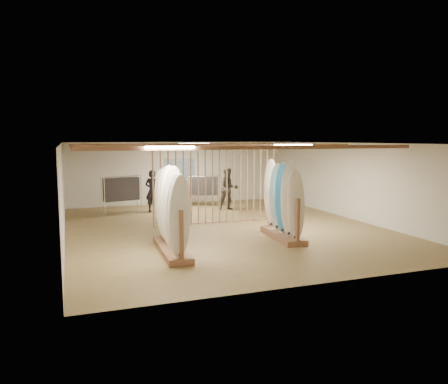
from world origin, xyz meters
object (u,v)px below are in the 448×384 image
object	(u,v)px
clothing_rack_a	(121,189)
shopper_b	(228,186)
clothing_rack_b	(203,186)
shopper_a	(153,188)
rack_right	(283,213)
rack_left	(171,224)

from	to	relation	value
clothing_rack_a	shopper_b	world-z (taller)	shopper_b
clothing_rack_b	shopper_a	bearing A→B (deg)	-147.25
rack_right	clothing_rack_a	xyz separation A→B (m)	(-4.04, 5.65, 0.26)
shopper_a	shopper_b	distance (m)	3.10
rack_right	shopper_a	distance (m)	6.58
rack_right	shopper_a	world-z (taller)	rack_right
rack_right	clothing_rack_b	xyz separation A→B (m)	(-0.40, 6.70, 0.13)
rack_right	rack_left	bearing A→B (deg)	-165.33
shopper_b	rack_right	bearing A→B (deg)	-90.52
rack_left	shopper_b	size ratio (longest dim) A/B	1.38
clothing_rack_a	clothing_rack_b	world-z (taller)	clothing_rack_a
shopper_b	clothing_rack_a	bearing A→B (deg)	178.82
rack_left	rack_right	world-z (taller)	rack_right
clothing_rack_b	shopper_a	distance (m)	2.48
rack_right	shopper_b	distance (m)	5.39
clothing_rack_b	shopper_b	size ratio (longest dim) A/B	0.68
rack_left	rack_right	bearing A→B (deg)	11.31
rack_left	rack_right	distance (m)	3.53
clothing_rack_b	shopper_a	size ratio (longest dim) A/B	0.70
rack_left	clothing_rack_b	size ratio (longest dim) A/B	2.01
rack_left	shopper_b	bearing A→B (deg)	60.27
clothing_rack_a	rack_left	bearing A→B (deg)	-98.62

